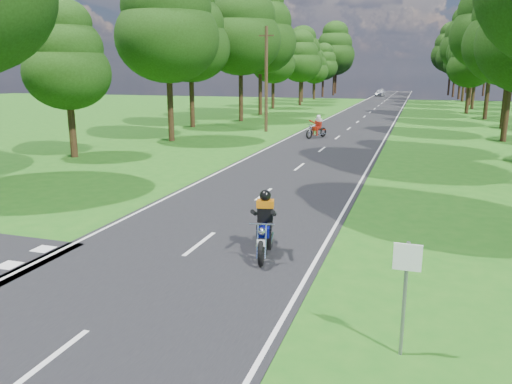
% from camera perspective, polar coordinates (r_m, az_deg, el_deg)
% --- Properties ---
extents(ground, '(160.00, 160.00, 0.00)m').
position_cam_1_polar(ground, '(12.26, -10.35, -8.88)').
color(ground, '#1D5C15').
rests_on(ground, ground).
extents(main_road, '(7.00, 140.00, 0.02)m').
position_cam_1_polar(main_road, '(60.34, 12.90, 8.86)').
color(main_road, black).
rests_on(main_road, ground).
extents(road_markings, '(7.40, 140.00, 0.01)m').
position_cam_1_polar(road_markings, '(58.50, 12.59, 8.75)').
color(road_markings, silver).
rests_on(road_markings, main_road).
extents(treeline, '(40.00, 115.35, 14.78)m').
position_cam_1_polar(treeline, '(70.19, 15.30, 16.09)').
color(treeline, black).
rests_on(treeline, ground).
extents(telegraph_pole, '(1.20, 0.26, 8.00)m').
position_cam_1_polar(telegraph_pole, '(39.63, 1.18, 12.78)').
color(telegraph_pole, '#382616').
rests_on(telegraph_pole, ground).
extents(road_sign, '(0.45, 0.07, 2.00)m').
position_cam_1_polar(road_sign, '(8.56, 16.74, -9.67)').
color(road_sign, slate).
rests_on(road_sign, ground).
extents(rider_near_blue, '(1.07, 2.09, 1.66)m').
position_cam_1_polar(rider_near_blue, '(12.83, 0.96, -3.58)').
color(rider_near_blue, navy).
rests_on(rider_near_blue, main_road).
extents(rider_far_red, '(1.44, 2.04, 1.63)m').
position_cam_1_polar(rider_far_red, '(36.10, 6.93, 7.45)').
color(rider_far_red, '#9B1D0B').
rests_on(rider_far_red, main_road).
extents(distant_car, '(1.99, 4.12, 1.36)m').
position_cam_1_polar(distant_car, '(101.22, 14.00, 10.98)').
color(distant_car, silver).
rests_on(distant_car, main_road).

